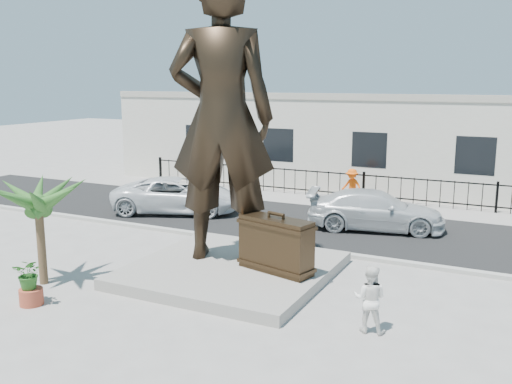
% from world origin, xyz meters
% --- Properties ---
extents(ground, '(100.00, 100.00, 0.00)m').
position_xyz_m(ground, '(0.00, 0.00, 0.00)').
color(ground, '#9E9991').
rests_on(ground, ground).
extents(street, '(40.00, 7.00, 0.01)m').
position_xyz_m(street, '(0.00, 8.00, 0.01)').
color(street, black).
rests_on(street, ground).
extents(curb, '(40.00, 0.25, 0.12)m').
position_xyz_m(curb, '(0.00, 4.50, 0.06)').
color(curb, '#A5A399').
rests_on(curb, ground).
extents(far_sidewalk, '(40.00, 2.50, 0.02)m').
position_xyz_m(far_sidewalk, '(0.00, 12.00, 0.01)').
color(far_sidewalk, '#9E9991').
rests_on(far_sidewalk, ground).
extents(plinth, '(5.20, 5.20, 0.30)m').
position_xyz_m(plinth, '(-0.50, 1.50, 0.15)').
color(plinth, gray).
rests_on(plinth, ground).
extents(fence, '(22.00, 0.10, 1.20)m').
position_xyz_m(fence, '(0.00, 12.80, 0.60)').
color(fence, black).
rests_on(fence, ground).
extents(building, '(28.00, 7.00, 4.40)m').
position_xyz_m(building, '(0.00, 17.00, 2.20)').
color(building, silver).
rests_on(building, ground).
extents(statue, '(3.40, 2.81, 7.97)m').
position_xyz_m(statue, '(-1.05, 2.01, 4.29)').
color(statue, black).
rests_on(statue, plinth).
extents(suitcase, '(2.16, 1.16, 1.45)m').
position_xyz_m(suitcase, '(0.81, 1.55, 1.03)').
color(suitcase, '#312214').
rests_on(suitcase, plinth).
extents(tourist, '(0.77, 0.63, 1.47)m').
position_xyz_m(tourist, '(3.86, -0.35, 0.74)').
color(tourist, white).
rests_on(tourist, ground).
extents(car_white, '(5.59, 4.05, 1.41)m').
position_xyz_m(car_white, '(-6.17, 7.18, 0.72)').
color(car_white, silver).
rests_on(car_white, street).
extents(car_silver, '(5.15, 3.03, 1.40)m').
position_xyz_m(car_silver, '(1.77, 8.11, 0.71)').
color(car_silver, silver).
rests_on(car_silver, street).
extents(worker, '(1.09, 0.78, 1.53)m').
position_xyz_m(worker, '(-0.26, 11.87, 0.78)').
color(worker, '#FF5B0D').
rests_on(worker, far_sidewalk).
extents(palm_tree, '(1.80, 1.80, 3.20)m').
position_xyz_m(palm_tree, '(-4.65, -1.29, 0.00)').
color(palm_tree, '#29561F').
rests_on(palm_tree, ground).
extents(planter, '(0.56, 0.56, 0.40)m').
position_xyz_m(planter, '(-3.80, -2.49, 0.20)').
color(planter, '#A7432C').
rests_on(planter, ground).
extents(shrub, '(0.88, 0.83, 0.77)m').
position_xyz_m(shrub, '(-3.80, -2.49, 0.78)').
color(shrub, '#265C1E').
rests_on(shrub, planter).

